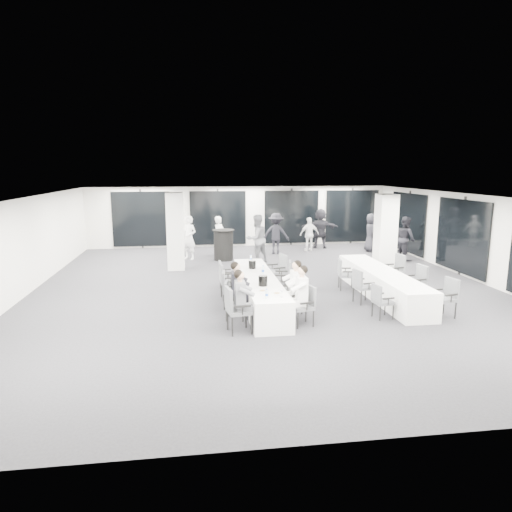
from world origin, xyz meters
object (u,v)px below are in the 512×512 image
at_px(chair_main_right_mid, 290,286).
at_px(chair_main_right_near, 305,303).
at_px(chair_side_right_mid, 417,280).
at_px(standing_guest_b, 257,236).
at_px(chair_main_right_far, 278,269).
at_px(standing_guest_e, 371,230).
at_px(chair_main_left_near, 235,307).
at_px(chair_main_left_second, 232,298).
at_px(chair_side_left_mid, 361,284).
at_px(standing_guest_d, 309,232).
at_px(ice_bucket_near, 263,281).
at_px(ice_bucket_far, 252,264).
at_px(chair_main_right_second, 300,296).
at_px(banquet_table_main, 259,290).
at_px(chair_main_right_fourth, 285,276).
at_px(chair_side_right_near, 447,295).
at_px(chair_main_left_far, 224,273).
at_px(standing_guest_f, 320,226).
at_px(chair_main_left_mid, 229,287).
at_px(standing_guest_g, 189,235).
at_px(chair_side_left_near, 381,299).
at_px(standing_guest_h, 405,236).
at_px(chair_main_left_fourth, 227,279).
at_px(standing_guest_c, 276,231).
at_px(cocktail_table, 224,245).
at_px(banquet_table_side, 381,284).
at_px(standing_guest_a, 219,233).
at_px(chair_side_left_far, 344,272).
at_px(chair_side_right_far, 396,269).

bearing_deg(chair_main_right_mid, chair_main_right_near, -171.21).
relative_size(chair_side_right_mid, standing_guest_b, 0.46).
relative_size(chair_main_right_far, standing_guest_e, 0.55).
xyz_separation_m(chair_main_left_near, chair_main_left_second, (0.01, 0.94, -0.05)).
bearing_deg(chair_side_left_mid, chair_side_right_mid, 81.15).
bearing_deg(standing_guest_d, chair_side_right_mid, 89.99).
xyz_separation_m(ice_bucket_near, ice_bucket_far, (-0.01, 2.01, -0.01)).
bearing_deg(chair_main_right_second, banquet_table_main, 32.67).
distance_m(chair_main_right_mid, chair_main_right_fourth, 0.82).
bearing_deg(chair_side_right_near, chair_main_left_far, 46.12).
bearing_deg(standing_guest_f, chair_main_left_mid, 70.00).
bearing_deg(standing_guest_g, standing_guest_b, 13.66).
height_order(chair_side_left_near, standing_guest_e, standing_guest_e).
bearing_deg(standing_guest_g, chair_main_left_second, -46.17).
relative_size(chair_side_left_mid, standing_guest_h, 0.47).
xyz_separation_m(chair_main_left_fourth, standing_guest_g, (-1.07, 5.95, 0.42)).
bearing_deg(chair_main_right_near, chair_main_left_far, 13.21).
height_order(chair_main_left_far, standing_guest_c, standing_guest_c).
height_order(chair_main_left_near, standing_guest_f, standing_guest_f).
bearing_deg(cocktail_table, standing_guest_e, 8.52).
distance_m(chair_main_right_far, standing_guest_g, 5.65).
bearing_deg(chair_side_right_mid, chair_main_right_near, 106.39).
height_order(cocktail_table, chair_main_right_mid, cocktail_table).
height_order(standing_guest_c, standing_guest_d, standing_guest_c).
xyz_separation_m(banquet_table_side, chair_side_left_near, (-0.82, -1.87, 0.11)).
distance_m(chair_main_left_near, chair_main_left_far, 3.79).
xyz_separation_m(standing_guest_a, ice_bucket_far, (0.60, -6.20, -0.06)).
relative_size(chair_main_right_near, standing_guest_b, 0.44).
bearing_deg(chair_main_left_near, chair_side_left_mid, 106.94).
bearing_deg(chair_main_right_fourth, banquet_table_side, -86.36).
relative_size(chair_main_left_second, chair_main_right_near, 1.01).
xyz_separation_m(chair_side_left_mid, standing_guest_d, (0.63, 8.09, 0.31)).
xyz_separation_m(chair_main_right_mid, chair_main_right_far, (0.01, 1.78, 0.10)).
height_order(banquet_table_main, standing_guest_d, standing_guest_d).
relative_size(chair_main_left_fourth, standing_guest_e, 0.53).
distance_m(chair_side_right_near, ice_bucket_near, 4.55).
relative_size(chair_main_left_fourth, chair_main_right_fourth, 0.98).
bearing_deg(chair_side_left_near, cocktail_table, -165.84).
bearing_deg(chair_main_left_mid, cocktail_table, -176.46).
distance_m(banquet_table_main, ice_bucket_far, 1.17).
distance_m(cocktail_table, ice_bucket_far, 5.17).
bearing_deg(standing_guest_b, chair_main_right_mid, 62.20).
bearing_deg(chair_side_left_far, chair_side_left_near, 9.54).
xyz_separation_m(chair_side_right_near, standing_guest_c, (-2.64, 8.98, 0.44)).
bearing_deg(chair_side_right_far, chair_main_left_fourth, 88.37).
xyz_separation_m(standing_guest_a, ice_bucket_near, (0.61, -8.21, -0.05)).
height_order(chair_main_right_second, chair_side_left_near, chair_main_right_second).
xyz_separation_m(banquet_table_side, cocktail_table, (-4.14, 5.95, 0.24)).
height_order(chair_main_right_fourth, standing_guest_b, standing_guest_b).
relative_size(chair_main_right_far, standing_guest_b, 0.49).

